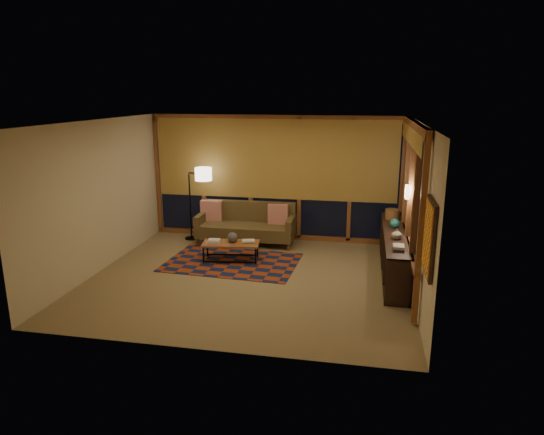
% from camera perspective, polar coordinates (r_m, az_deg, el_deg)
% --- Properties ---
extents(floor, '(5.50, 5.00, 0.01)m').
position_cam_1_polar(floor, '(8.59, -2.69, -7.09)').
color(floor, '#907F58').
rests_on(floor, ground).
extents(ceiling, '(5.50, 5.00, 0.01)m').
position_cam_1_polar(ceiling, '(8.00, -2.93, 11.20)').
color(ceiling, white).
rests_on(ceiling, walls).
extents(walls, '(5.51, 5.01, 2.70)m').
position_cam_1_polar(walls, '(8.19, -2.80, 1.73)').
color(walls, beige).
rests_on(walls, floor).
extents(window_wall_back, '(5.30, 0.16, 2.60)m').
position_cam_1_polar(window_wall_back, '(10.52, 0.33, 4.62)').
color(window_wall_back, brown).
rests_on(window_wall_back, walls).
extents(window_wall_right, '(0.16, 3.70, 2.60)m').
position_cam_1_polar(window_wall_right, '(8.59, 15.86, 1.78)').
color(window_wall_right, brown).
rests_on(window_wall_right, walls).
extents(wall_art, '(0.06, 0.74, 0.94)m').
position_cam_1_polar(wall_art, '(6.20, 17.95, -2.24)').
color(wall_art, red).
rests_on(wall_art, walls).
extents(wall_sconce, '(0.12, 0.18, 0.22)m').
position_cam_1_polar(wall_sconce, '(8.39, 15.62, 2.91)').
color(wall_sconce, white).
rests_on(wall_sconce, walls).
extents(sofa, '(2.06, 0.84, 0.84)m').
position_cam_1_polar(sofa, '(10.39, -3.10, -0.78)').
color(sofa, brown).
rests_on(sofa, floor).
extents(pillow_left, '(0.48, 0.20, 0.47)m').
position_cam_1_polar(pillow_left, '(10.71, -7.14, 0.88)').
color(pillow_left, '#B01107').
rests_on(pillow_left, sofa).
extents(pillow_right, '(0.43, 0.16, 0.43)m').
position_cam_1_polar(pillow_right, '(10.32, 0.71, 0.36)').
color(pillow_right, '#B01107').
rests_on(pillow_right, sofa).
extents(area_rug, '(2.55, 1.78, 0.01)m').
position_cam_1_polar(area_rug, '(9.34, -4.73, -5.27)').
color(area_rug, maroon).
rests_on(area_rug, floor).
extents(coffee_table, '(1.14, 0.64, 0.36)m').
position_cam_1_polar(coffee_table, '(9.40, -4.84, -4.02)').
color(coffee_table, brown).
rests_on(coffee_table, floor).
extents(book_stack_a, '(0.25, 0.20, 0.07)m').
position_cam_1_polar(book_stack_a, '(9.35, -6.83, -2.80)').
color(book_stack_a, silver).
rests_on(book_stack_a, coffee_table).
extents(book_stack_b, '(0.28, 0.25, 0.05)m').
position_cam_1_polar(book_stack_b, '(9.33, -2.79, -2.80)').
color(book_stack_b, silver).
rests_on(book_stack_b, coffee_table).
extents(ceramic_pot, '(0.27, 0.27, 0.20)m').
position_cam_1_polar(ceramic_pot, '(9.34, -4.67, -2.32)').
color(ceramic_pot, black).
rests_on(ceramic_pot, coffee_table).
extents(floor_lamp, '(0.61, 0.48, 1.63)m').
position_cam_1_polar(floor_lamp, '(10.74, -9.62, 1.69)').
color(floor_lamp, black).
rests_on(floor_lamp, floor).
extents(bookshelf, '(0.40, 3.02, 0.76)m').
position_cam_1_polar(bookshelf, '(8.98, 14.14, -3.99)').
color(bookshelf, black).
rests_on(bookshelf, floor).
extents(basket, '(0.29, 0.29, 0.20)m').
position_cam_1_polar(basket, '(9.74, 13.93, 0.39)').
color(basket, brown).
rests_on(basket, bookshelf).
extents(teal_bowl, '(0.22, 0.22, 0.17)m').
position_cam_1_polar(teal_bowl, '(9.11, 14.24, -0.68)').
color(teal_bowl, '#247775').
rests_on(teal_bowl, bookshelf).
extents(vase, '(0.21, 0.21, 0.18)m').
position_cam_1_polar(vase, '(8.44, 14.47, -1.87)').
color(vase, tan).
rests_on(vase, bookshelf).
extents(shelf_book_stack, '(0.20, 0.26, 0.07)m').
position_cam_1_polar(shelf_book_stack, '(7.91, 14.68, -3.42)').
color(shelf_book_stack, silver).
rests_on(shelf_book_stack, bookshelf).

